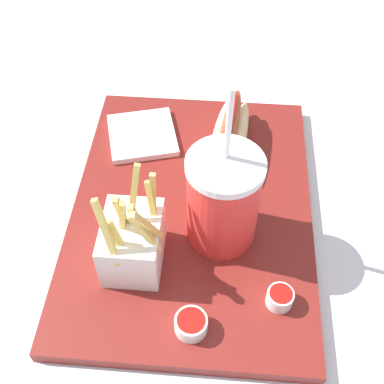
# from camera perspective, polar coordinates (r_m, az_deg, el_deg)

# --- Properties ---
(ground_plane) EXTENTS (2.40, 2.40, 0.02)m
(ground_plane) POSITION_cam_1_polar(r_m,az_deg,el_deg) (0.71, 0.00, -3.08)
(ground_plane) COLOR silver
(food_tray) EXTENTS (0.45, 0.33, 0.02)m
(food_tray) POSITION_cam_1_polar(r_m,az_deg,el_deg) (0.70, 0.00, -2.10)
(food_tray) COLOR maroon
(food_tray) RESTS_ON ground_plane
(soda_cup) EXTENTS (0.09, 0.09, 0.24)m
(soda_cup) POSITION_cam_1_polar(r_m,az_deg,el_deg) (0.61, 3.58, -0.90)
(soda_cup) COLOR red
(soda_cup) RESTS_ON food_tray
(fries_basket) EXTENTS (0.09, 0.07, 0.15)m
(fries_basket) POSITION_cam_1_polar(r_m,az_deg,el_deg) (0.61, -6.81, -5.62)
(fries_basket) COLOR white
(fries_basket) RESTS_ON food_tray
(hot_dog_1) EXTENTS (0.19, 0.07, 0.07)m
(hot_dog_1) POSITION_cam_1_polar(r_m,az_deg,el_deg) (0.74, 4.24, 6.20)
(hot_dog_1) COLOR #E5C689
(hot_dog_1) RESTS_ON food_tray
(ketchup_cup_1) EXTENTS (0.04, 0.04, 0.02)m
(ketchup_cup_1) POSITION_cam_1_polar(r_m,az_deg,el_deg) (0.58, -0.11, -14.90)
(ketchup_cup_1) COLOR white
(ketchup_cup_1) RESTS_ON food_tray
(ketchup_cup_2) EXTENTS (0.03, 0.03, 0.02)m
(ketchup_cup_2) POSITION_cam_1_polar(r_m,az_deg,el_deg) (0.61, 10.06, -11.84)
(ketchup_cup_2) COLOR white
(ketchup_cup_2) RESTS_ON food_tray
(napkin_stack) EXTENTS (0.13, 0.12, 0.01)m
(napkin_stack) POSITION_cam_1_polar(r_m,az_deg,el_deg) (0.78, -5.74, 6.53)
(napkin_stack) COLOR white
(napkin_stack) RESTS_ON food_tray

